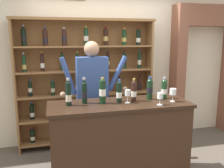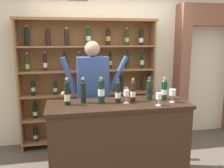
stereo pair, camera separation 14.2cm
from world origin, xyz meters
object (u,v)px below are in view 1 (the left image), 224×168
at_px(tasting_bottle_super_tuscan, 68,93).
at_px(tasting_bottle_grappa, 119,91).
at_px(tasting_bottle_chianti, 103,90).
at_px(wine_glass_right, 160,96).
at_px(tasting_counter, 119,143).
at_px(wine_glass_center, 173,92).
at_px(tasting_bottle_riserva, 84,92).
at_px(wine_shelf, 86,80).
at_px(tasting_bottle_prosecco, 164,88).
at_px(tasting_bottle_brunello, 150,88).
at_px(shopkeeper, 92,88).
at_px(wine_glass_spare, 128,94).
at_px(tasting_bottle_vin_santo, 134,91).

bearing_deg(tasting_bottle_super_tuscan, tasting_bottle_grappa, 0.30).
bearing_deg(tasting_bottle_chianti, wine_glass_right, -19.75).
bearing_deg(tasting_bottle_super_tuscan, tasting_counter, -3.47).
height_order(wine_glass_right, wine_glass_center, wine_glass_center).
bearing_deg(tasting_bottle_riserva, wine_glass_right, -18.57).
distance_m(wine_shelf, tasting_bottle_prosecco, 1.45).
bearing_deg(tasting_bottle_brunello, tasting_bottle_chianti, -175.45).
distance_m(shopkeeper, tasting_bottle_riserva, 0.58).
relative_size(tasting_bottle_grappa, wine_glass_spare, 1.78).
bearing_deg(tasting_bottle_brunello, tasting_bottle_prosecco, 0.50).
height_order(tasting_bottle_super_tuscan, tasting_bottle_prosecco, tasting_bottle_super_tuscan).
bearing_deg(tasting_bottle_grappa, shopkeeper, 111.67).
height_order(shopkeeper, wine_glass_spare, shopkeeper).
xyz_separation_m(shopkeeper, tasting_bottle_grappa, (0.23, -0.59, 0.07)).
bearing_deg(tasting_bottle_grappa, tasting_counter, -96.66).
bearing_deg(tasting_bottle_prosecco, tasting_counter, -172.60).
height_order(tasting_counter, tasting_bottle_prosecco, tasting_bottle_prosecco).
height_order(shopkeeper, tasting_bottle_super_tuscan, shopkeeper).
bearing_deg(tasting_bottle_vin_santo, tasting_bottle_chianti, -178.44).
distance_m(wine_glass_spare, wine_glass_center, 0.56).
distance_m(shopkeeper, tasting_bottle_prosecco, 1.01).
bearing_deg(tasting_bottle_chianti, tasting_bottle_riserva, 165.11).
bearing_deg(wine_glass_right, wine_glass_spare, 151.16).
relative_size(shopkeeper, tasting_bottle_riserva, 5.69).
relative_size(shopkeeper, tasting_bottle_super_tuscan, 5.50).
distance_m(tasting_bottle_chianti, tasting_bottle_grappa, 0.21).
height_order(tasting_counter, wine_glass_center, wine_glass_center).
height_order(tasting_bottle_brunello, wine_glass_spare, tasting_bottle_brunello).
height_order(tasting_bottle_chianti, wine_glass_right, tasting_bottle_chianti).
distance_m(shopkeeper, wine_glass_center, 1.14).
distance_m(tasting_bottle_riserva, wine_glass_center, 1.07).
distance_m(tasting_bottle_super_tuscan, tasting_bottle_brunello, 1.02).
distance_m(tasting_bottle_riserva, tasting_bottle_chianti, 0.22).
bearing_deg(tasting_bottle_riserva, tasting_bottle_prosecco, -0.25).
xyz_separation_m(tasting_bottle_chianti, wine_glass_right, (0.63, -0.23, -0.06)).
height_order(wine_shelf, tasting_bottle_prosecco, wine_shelf).
relative_size(tasting_bottle_riserva, tasting_bottle_grappa, 1.09).
xyz_separation_m(tasting_bottle_riserva, tasting_bottle_grappa, (0.42, -0.04, -0.01)).
height_order(tasting_bottle_chianti, tasting_bottle_grappa, tasting_bottle_chianti).
height_order(tasting_counter, tasting_bottle_chianti, tasting_bottle_chianti).
xyz_separation_m(tasting_bottle_grappa, wine_glass_right, (0.43, -0.24, -0.03)).
height_order(tasting_bottle_vin_santo, wine_glass_right, tasting_bottle_vin_santo).
bearing_deg(tasting_bottle_brunello, tasting_bottle_vin_santo, -170.27).
bearing_deg(tasting_bottle_brunello, wine_glass_spare, -164.09).
xyz_separation_m(shopkeeper, wine_glass_center, (0.88, -0.72, 0.06)).
height_order(tasting_bottle_chianti, tasting_bottle_vin_santo, tasting_bottle_chianti).
bearing_deg(wine_glass_center, tasting_bottle_super_tuscan, 174.01).
relative_size(tasting_bottle_riserva, tasting_bottle_chianti, 0.98).
relative_size(tasting_bottle_super_tuscan, tasting_bottle_brunello, 1.10).
relative_size(wine_glass_spare, wine_glass_center, 0.98).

